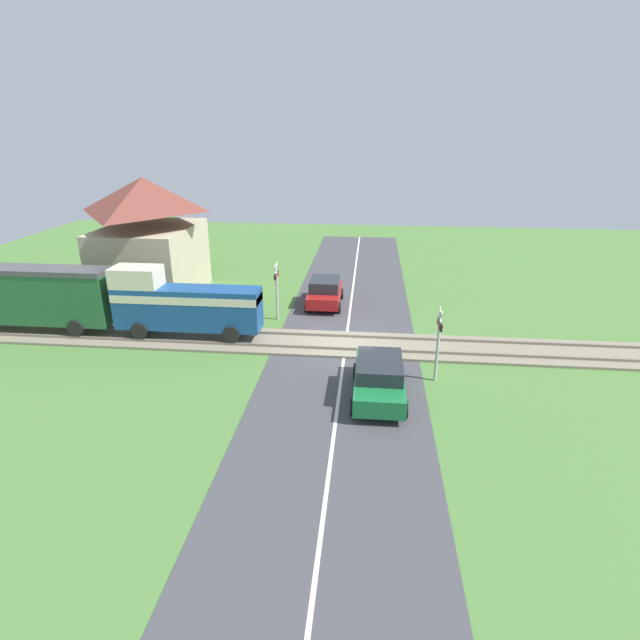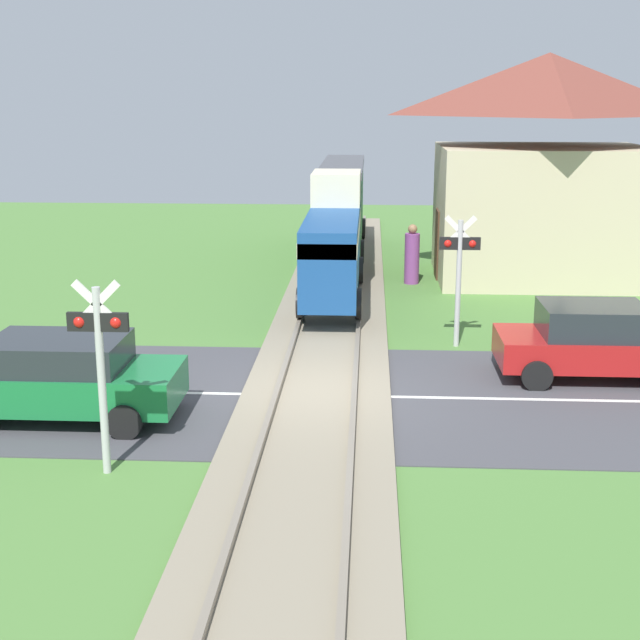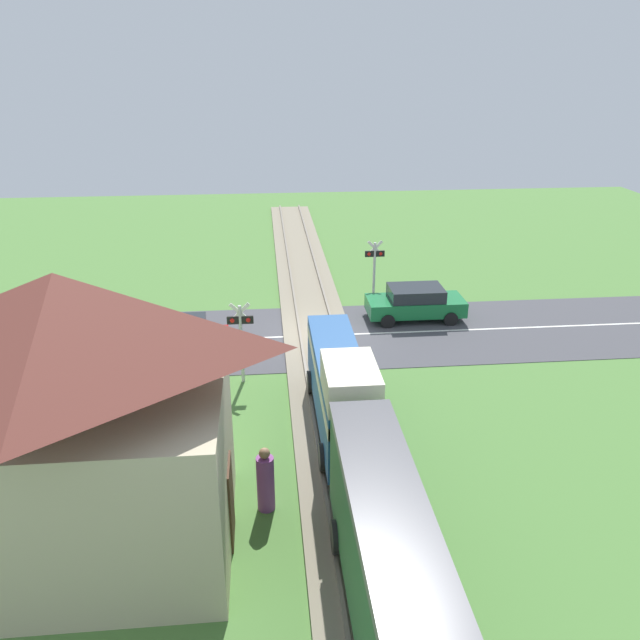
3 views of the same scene
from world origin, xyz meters
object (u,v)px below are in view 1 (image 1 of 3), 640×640
object	(u,v)px
crossing_signal_west_approach	(439,335)
station_building	(149,239)
train	(95,298)
car_far_side	(325,292)
pedestrian_by_station	(142,305)
crossing_signal_east_approach	(277,284)
car_near_crossing	(379,377)

from	to	relation	value
crossing_signal_west_approach	station_building	size ratio (longest dim) A/B	0.44
train	car_far_side	distance (m)	11.60
train	car_far_side	world-z (taller)	train
station_building	pedestrian_by_station	xyz separation A→B (m)	(-3.92, -0.98, -2.50)
crossing_signal_west_approach	station_building	distance (m)	17.73
pedestrian_by_station	crossing_signal_east_approach	bearing A→B (deg)	-83.99
crossing_signal_east_approach	car_near_crossing	bearing A→B (deg)	-145.35
car_far_side	crossing_signal_east_approach	distance (m)	3.50
train	car_near_crossing	size ratio (longest dim) A/B	3.61
car_near_crossing	crossing_signal_east_approach	bearing A→B (deg)	34.65
train	station_building	size ratio (longest dim) A/B	2.25
car_far_side	crossing_signal_west_approach	bearing A→B (deg)	-148.71
car_near_crossing	crossing_signal_east_approach	distance (m)	9.03
car_near_crossing	pedestrian_by_station	world-z (taller)	pedestrian_by_station
train	car_far_side	bearing A→B (deg)	-62.00
car_far_side	crossing_signal_west_approach	distance (m)	9.87
crossing_signal_west_approach	car_near_crossing	bearing A→B (deg)	123.22
car_far_side	station_building	xyz separation A→B (m)	(0.74, 10.05, 2.54)
train	crossing_signal_east_approach	distance (m)	8.51
train	station_building	distance (m)	6.33
car_far_side	crossing_signal_east_approach	world-z (taller)	crossing_signal_east_approach
station_building	car_near_crossing	bearing A→B (deg)	-129.24
car_near_crossing	car_far_side	world-z (taller)	car_far_side
car_far_side	pedestrian_by_station	size ratio (longest dim) A/B	2.07
train	pedestrian_by_station	distance (m)	2.72
car_far_side	pedestrian_by_station	distance (m)	9.61
crossing_signal_east_approach	station_building	size ratio (longest dim) A/B	0.44
station_building	train	bearing A→B (deg)	178.67
crossing_signal_west_approach	crossing_signal_east_approach	bearing A→B (deg)	50.98
car_far_side	station_building	size ratio (longest dim) A/B	0.55
car_near_crossing	crossing_signal_west_approach	size ratio (longest dim) A/B	1.40
crossing_signal_west_approach	pedestrian_by_station	bearing A→B (deg)	69.84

